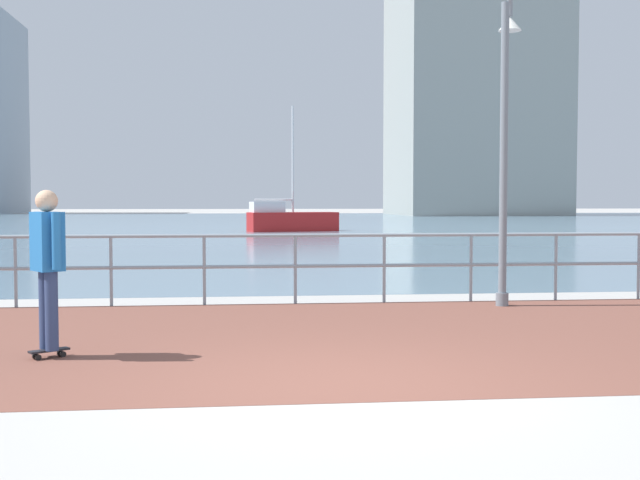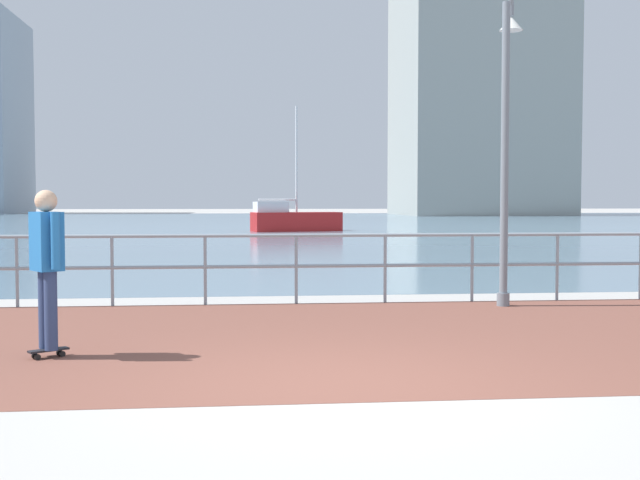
{
  "view_description": "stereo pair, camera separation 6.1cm",
  "coord_description": "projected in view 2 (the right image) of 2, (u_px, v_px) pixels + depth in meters",
  "views": [
    {
      "loc": [
        -0.9,
        -6.67,
        1.6
      ],
      "look_at": [
        0.15,
        3.32,
        1.1
      ],
      "focal_mm": 44.44,
      "sensor_mm": 36.0,
      "label": 1
    },
    {
      "loc": [
        -0.84,
        -6.68,
        1.6
      ],
      "look_at": [
        0.15,
        3.32,
        1.1
      ],
      "focal_mm": 44.44,
      "sensor_mm": 36.0,
      "label": 2
    }
  ],
  "objects": [
    {
      "name": "waterfront_railing",
      "position": [
        296.0,
        255.0,
        12.27
      ],
      "size": [
        25.25,
        0.06,
        1.09
      ],
      "color": "#8C99A3",
      "rests_on": "ground"
    },
    {
      "name": "harbor_water",
      "position": [
        253.0,
        223.0,
        57.03
      ],
      "size": [
        180.0,
        88.0,
        0.0
      ],
      "primitive_type": "cube",
      "color": "slate",
      "rests_on": "ground"
    },
    {
      "name": "skateboarder",
      "position": [
        47.0,
        257.0,
        8.0
      ],
      "size": [
        0.39,
        0.51,
        1.71
      ],
      "color": "black",
      "rests_on": "ground"
    },
    {
      "name": "sailboat_white",
      "position": [
        293.0,
        219.0,
        41.52
      ],
      "size": [
        4.87,
        2.5,
        6.55
      ],
      "color": "#B21E1E",
      "rests_on": "ground"
    },
    {
      "name": "lamppost",
      "position": [
        507.0,
        118.0,
        12.03
      ],
      "size": [
        0.52,
        0.76,
        5.16
      ],
      "color": "slate",
      "rests_on": "ground"
    },
    {
      "name": "tower_steel",
      "position": [
        478.0,
        5.0,
        89.46
      ],
      "size": [
        17.51,
        16.82,
        49.09
      ],
      "color": "#939993",
      "rests_on": "ground"
    },
    {
      "name": "brick_paving",
      "position": [
        314.0,
        337.0,
        9.27
      ],
      "size": [
        28.0,
        6.09,
        0.01
      ],
      "primitive_type": "cube",
      "color": "brown",
      "rests_on": "ground"
    },
    {
      "name": "ground",
      "position": [
        256.0,
        228.0,
        46.55
      ],
      "size": [
        220.0,
        220.0,
        0.0
      ],
      "primitive_type": "plane",
      "color": "#ADAAA5"
    }
  ]
}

